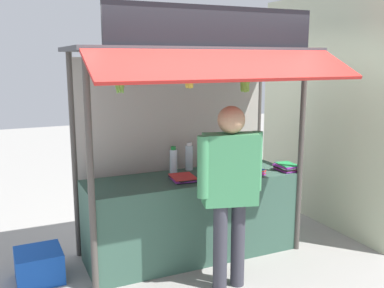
# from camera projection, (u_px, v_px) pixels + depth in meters

# --- Properties ---
(ground_plane) EXTENTS (20.00, 20.00, 0.00)m
(ground_plane) POSITION_uv_depth(u_px,v_px,m) (192.00, 254.00, 4.71)
(ground_plane) COLOR gray
(stall_counter) EXTENTS (2.24, 0.71, 0.87)m
(stall_counter) POSITION_uv_depth(u_px,v_px,m) (192.00, 216.00, 4.63)
(stall_counter) COLOR #385B4C
(stall_counter) RESTS_ON ground
(stall_structure) EXTENTS (2.44, 1.57, 2.54)m
(stall_structure) POSITION_uv_depth(u_px,v_px,m) (188.00, 111.00, 4.51)
(stall_structure) COLOR #4C4742
(stall_structure) RESTS_ON ground
(water_bottle_rear_center) EXTENTS (0.09, 0.09, 0.31)m
(water_bottle_rear_center) POSITION_uv_depth(u_px,v_px,m) (189.00, 157.00, 4.80)
(water_bottle_rear_center) COLOR silver
(water_bottle_rear_center) RESTS_ON stall_counter
(water_bottle_mid_left) EXTENTS (0.08, 0.08, 0.28)m
(water_bottle_mid_left) POSITION_uv_depth(u_px,v_px,m) (249.00, 155.00, 4.99)
(water_bottle_mid_left) COLOR silver
(water_bottle_mid_left) RESTS_ON stall_counter
(water_bottle_front_left) EXTENTS (0.08, 0.08, 0.30)m
(water_bottle_front_left) POSITION_uv_depth(u_px,v_px,m) (173.00, 161.00, 4.65)
(water_bottle_front_left) COLOR silver
(water_bottle_front_left) RESTS_ON stall_counter
(magazine_stack_right) EXTENTS (0.21, 0.27, 0.08)m
(magazine_stack_right) POSITION_uv_depth(u_px,v_px,m) (286.00, 167.00, 4.79)
(magazine_stack_right) COLOR purple
(magazine_stack_right) RESTS_ON stall_counter
(magazine_stack_back_left) EXTENTS (0.21, 0.26, 0.06)m
(magazine_stack_back_left) POSITION_uv_depth(u_px,v_px,m) (252.00, 171.00, 4.67)
(magazine_stack_back_left) COLOR purple
(magazine_stack_back_left) RESTS_ON stall_counter
(magazine_stack_center) EXTENTS (0.28, 0.31, 0.05)m
(magazine_stack_center) POSITION_uv_depth(u_px,v_px,m) (184.00, 178.00, 4.40)
(magazine_stack_center) COLOR black
(magazine_stack_center) RESTS_ON stall_counter
(banana_bunch_rightmost) EXTENTS (0.09, 0.09, 0.24)m
(banana_bunch_rightmost) POSITION_uv_depth(u_px,v_px,m) (189.00, 81.00, 3.84)
(banana_bunch_rightmost) COLOR #332D23
(banana_bunch_inner_right) EXTENTS (0.11, 0.10, 0.29)m
(banana_bunch_inner_right) POSITION_uv_depth(u_px,v_px,m) (245.00, 84.00, 4.09)
(banana_bunch_inner_right) COLOR #332D23
(banana_bunch_leftmost) EXTENTS (0.10, 0.09, 0.26)m
(banana_bunch_leftmost) POSITION_uv_depth(u_px,v_px,m) (120.00, 84.00, 3.59)
(banana_bunch_leftmost) COLOR #332D23
(vendor_person) EXTENTS (0.64, 0.32, 1.69)m
(vendor_person) POSITION_uv_depth(u_px,v_px,m) (230.00, 181.00, 3.84)
(vendor_person) COLOR #383842
(vendor_person) RESTS_ON ground
(plastic_crate) EXTENTS (0.43, 0.43, 0.30)m
(plastic_crate) POSITION_uv_depth(u_px,v_px,m) (39.00, 265.00, 4.13)
(plastic_crate) COLOR #194CB2
(plastic_crate) RESTS_ON ground
(neighbour_wall) EXTENTS (0.20, 2.40, 2.88)m
(neighbour_wall) POSITION_uv_depth(u_px,v_px,m) (324.00, 111.00, 5.50)
(neighbour_wall) COLOR beige
(neighbour_wall) RESTS_ON ground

